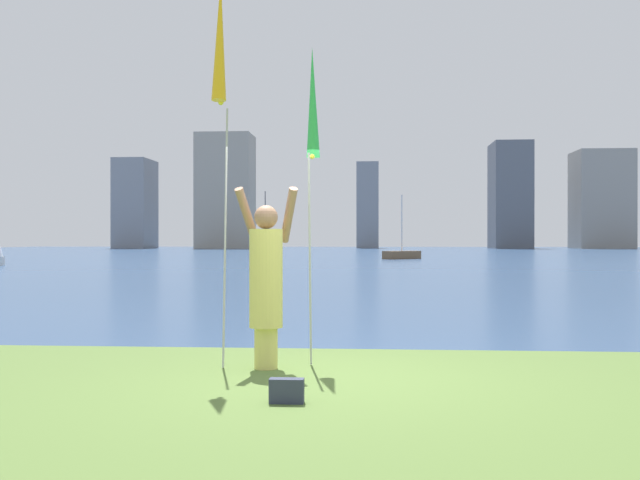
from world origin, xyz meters
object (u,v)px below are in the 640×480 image
object	(u,v)px
person	(266,279)
sailboat_2	(402,254)
sailboat_4	(265,257)
kite_flag_right	(313,109)
bag	(287,391)
kite_flag_left	(220,47)

from	to	relation	value
person	sailboat_2	world-z (taller)	sailboat_2
sailboat_4	kite_flag_right	bearing A→B (deg)	-80.72
kite_flag_right	bag	distance (m)	3.58
kite_flag_left	sailboat_4	distance (m)	38.25
person	kite_flag_right	world-z (taller)	kite_flag_right
sailboat_2	kite_flag_right	bearing A→B (deg)	-93.61
kite_flag_left	bag	world-z (taller)	kite_flag_left
sailboat_4	kite_flag_left	bearing A→B (deg)	-82.30
sailboat_2	sailboat_4	world-z (taller)	sailboat_2
kite_flag_left	sailboat_2	size ratio (longest dim) A/B	0.95
kite_flag_left	sailboat_4	xyz separation A→B (m)	(-5.10, 37.77, -3.26)
kite_flag_left	sailboat_4	size ratio (longest dim) A/B	0.98
kite_flag_left	sailboat_2	bearing A→B (deg)	85.20
kite_flag_left	sailboat_2	distance (m)	44.52
bag	sailboat_2	world-z (taller)	sailboat_2
person	bag	xyz separation A→B (m)	(0.43, -1.69, -0.89)
person	sailboat_4	xyz separation A→B (m)	(-5.59, 37.59, -0.71)
person	kite_flag_right	distance (m)	2.08
kite_flag_left	kite_flag_right	world-z (taller)	kite_flag_left
person	kite_flag_left	size ratio (longest dim) A/B	0.47
person	sailboat_4	world-z (taller)	sailboat_4
kite_flag_left	bag	xyz separation A→B (m)	(0.91, -1.51, -3.44)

